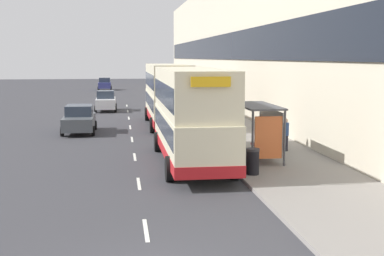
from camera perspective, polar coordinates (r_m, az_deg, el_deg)
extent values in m
cube|color=gray|center=(50.10, 0.56, 2.15)|extent=(5.00, 93.00, 0.14)
cube|color=beige|center=(50.63, 5.11, 9.35)|extent=(3.00, 93.00, 12.79)
cube|color=black|center=(50.30, 3.37, 8.65)|extent=(0.12, 89.28, 2.30)
cube|color=silver|center=(15.22, -4.93, -10.80)|extent=(0.12, 2.00, 0.01)
cube|color=silver|center=(20.58, -5.69, -5.93)|extent=(0.12, 2.00, 0.01)
cube|color=silver|center=(26.02, -6.13, -3.08)|extent=(0.12, 2.00, 0.01)
cube|color=silver|center=(31.51, -6.41, -1.23)|extent=(0.12, 2.00, 0.01)
cube|color=silver|center=(37.02, -6.61, 0.08)|extent=(0.12, 2.00, 0.01)
cube|color=silver|center=(42.54, -6.76, 1.05)|extent=(0.12, 2.00, 0.01)
cube|color=silver|center=(48.08, -6.87, 1.79)|extent=(0.12, 2.00, 0.01)
cube|color=silver|center=(53.62, -6.96, 2.38)|extent=(0.12, 2.00, 0.01)
cube|color=#4C4C51|center=(24.77, 6.97, 2.38)|extent=(1.60, 4.20, 0.08)
cylinder|color=#4C4C51|center=(22.82, 6.49, -1.19)|extent=(0.10, 0.10, 2.40)
cylinder|color=#4C4C51|center=(26.68, 4.39, 0.10)|extent=(0.10, 0.10, 2.40)
cylinder|color=#4C4C51|center=(23.20, 9.84, -1.11)|extent=(0.10, 0.10, 2.40)
cylinder|color=#4C4C51|center=(27.00, 7.30, 0.15)|extent=(0.10, 0.10, 2.40)
cube|color=#99A8B2|center=(25.07, 8.41, -0.16)|extent=(0.04, 3.68, 1.92)
cube|color=#D86633|center=(23.05, 8.14, -1.01)|extent=(1.19, 0.10, 1.82)
cube|color=maroon|center=(25.08, 7.44, -2.15)|extent=(0.36, 2.80, 0.08)
cube|color=beige|center=(23.90, -0.09, -0.54)|extent=(2.55, 10.37, 1.85)
cube|color=beige|center=(23.71, -0.09, 4.01)|extent=(2.50, 10.05, 1.95)
cube|color=#B2191E|center=(24.01, -0.09, -2.19)|extent=(2.58, 10.42, 0.45)
cube|color=#2D3847|center=(23.85, -0.09, 0.34)|extent=(2.58, 9.74, 0.81)
cube|color=#2D3847|center=(23.71, -0.09, 3.78)|extent=(2.55, 9.74, 0.94)
cube|color=yellow|center=(18.57, 2.02, 4.95)|extent=(1.40, 0.08, 0.36)
cylinder|color=black|center=(27.38, -3.71, -1.48)|extent=(0.30, 1.00, 1.00)
cylinder|color=black|center=(27.67, 1.56, -1.37)|extent=(0.30, 1.00, 1.00)
cylinder|color=black|center=(20.77, -2.42, -4.37)|extent=(0.30, 1.00, 1.00)
cylinder|color=black|center=(21.15, 4.50, -4.17)|extent=(0.30, 1.00, 1.00)
cube|color=beige|center=(37.27, -2.61, 2.37)|extent=(2.55, 10.43, 1.85)
cube|color=beige|center=(37.15, -2.63, 5.29)|extent=(2.50, 10.12, 1.95)
cube|color=#B2191E|center=(37.34, -2.61, 1.30)|extent=(2.58, 10.48, 0.45)
cube|color=#2D3847|center=(37.24, -2.62, 2.94)|extent=(2.58, 9.81, 0.81)
cube|color=#2D3847|center=(37.15, -2.63, 5.14)|extent=(2.55, 9.81, 0.94)
cube|color=yellow|center=(31.96, -1.81, 6.04)|extent=(1.40, 0.08, 0.36)
cylinder|color=black|center=(40.80, -4.83, 1.49)|extent=(0.30, 1.00, 1.00)
cylinder|color=black|center=(41.00, -1.27, 1.55)|extent=(0.30, 1.00, 1.00)
cylinder|color=black|center=(34.07, -4.26, 0.30)|extent=(0.30, 1.00, 1.00)
cylinder|color=black|center=(34.32, 0.00, 0.38)|extent=(0.30, 1.00, 1.00)
cube|color=silver|center=(48.47, -9.18, 2.64)|extent=(1.72, 4.17, 0.84)
cube|color=#2D3847|center=(48.62, -9.19, 3.56)|extent=(1.51, 2.00, 0.69)
cylinder|color=black|center=(47.20, -8.17, 2.02)|extent=(0.20, 0.60, 0.60)
cylinder|color=black|center=(47.25, -10.25, 1.98)|extent=(0.20, 0.60, 0.60)
cylinder|color=black|center=(49.78, -8.15, 2.31)|extent=(0.20, 0.60, 0.60)
cylinder|color=black|center=(49.82, -10.12, 2.27)|extent=(0.20, 0.60, 0.60)
cube|color=navy|center=(79.68, -9.30, 4.53)|extent=(1.79, 3.89, 0.83)
cube|color=#2D3847|center=(79.84, -9.30, 5.07)|extent=(1.57, 1.87, 0.68)
cylinder|color=black|center=(78.48, -8.66, 4.19)|extent=(0.20, 0.60, 0.60)
cylinder|color=black|center=(78.53, -9.97, 4.17)|extent=(0.20, 0.60, 0.60)
cylinder|color=black|center=(80.88, -8.63, 4.29)|extent=(0.20, 0.60, 0.60)
cylinder|color=black|center=(80.93, -9.90, 4.27)|extent=(0.20, 0.60, 0.60)
cube|color=#4C5156|center=(34.77, -11.93, 0.64)|extent=(1.86, 4.58, 0.80)
cube|color=#2D3847|center=(34.92, -11.94, 1.87)|extent=(1.64, 2.20, 0.65)
cylinder|color=black|center=(33.35, -10.50, -0.31)|extent=(0.20, 0.60, 0.60)
cylinder|color=black|center=(33.50, -13.68, -0.36)|extent=(0.20, 0.60, 0.60)
cylinder|color=black|center=(36.17, -10.28, 0.30)|extent=(0.20, 0.60, 0.60)
cylinder|color=black|center=(36.30, -13.22, 0.25)|extent=(0.20, 0.60, 0.60)
cylinder|color=#23232D|center=(27.97, 9.04, -1.28)|extent=(0.27, 0.27, 0.80)
cylinder|color=navy|center=(27.87, 9.07, 0.21)|extent=(0.33, 0.33, 0.67)
sphere|color=tan|center=(27.82, 9.09, 1.11)|extent=(0.22, 0.22, 0.22)
cylinder|color=#23232D|center=(27.09, 9.93, -1.61)|extent=(0.26, 0.26, 0.77)
cylinder|color=navy|center=(26.98, 9.97, -0.13)|extent=(0.32, 0.32, 0.65)
sphere|color=tan|center=(26.93, 9.99, 0.77)|extent=(0.21, 0.21, 0.21)
cylinder|color=black|center=(21.49, 6.48, -3.70)|extent=(0.52, 0.52, 0.95)
cylinder|color=#2D2D33|center=(21.40, 6.50, -2.32)|extent=(0.55, 0.55, 0.10)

